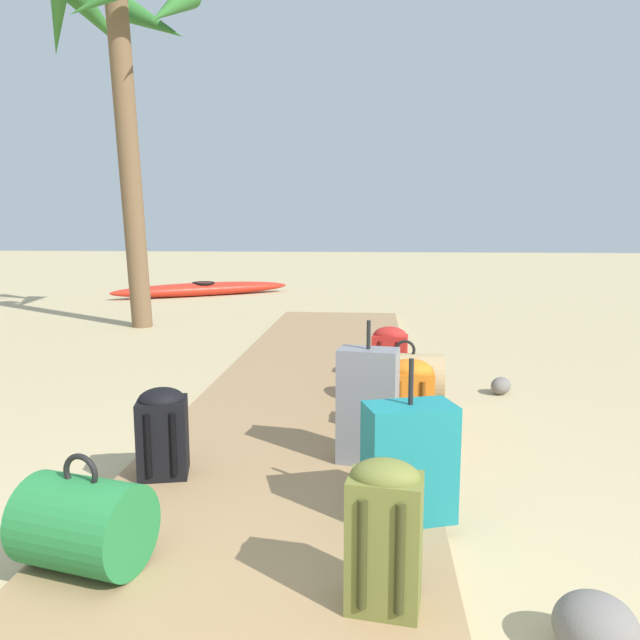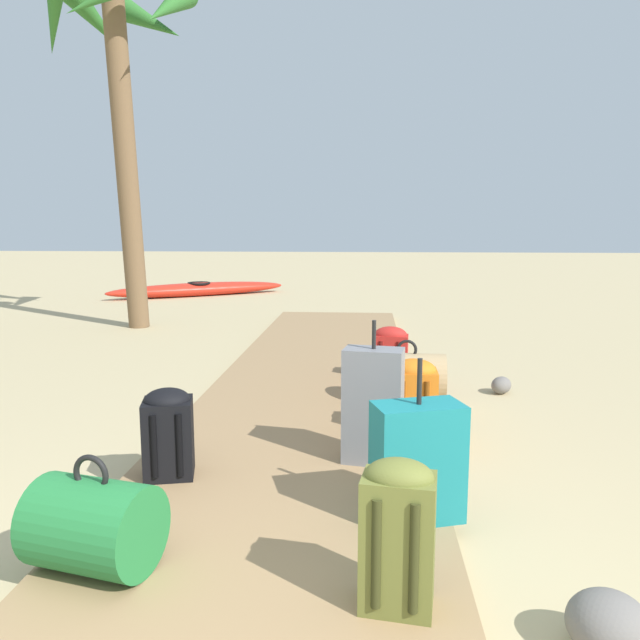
{
  "view_description": "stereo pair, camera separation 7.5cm",
  "coord_description": "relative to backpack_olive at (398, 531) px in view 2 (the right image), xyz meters",
  "views": [
    {
      "loc": [
        0.54,
        -1.25,
        1.48
      ],
      "look_at": [
        0.01,
        4.71,
        0.55
      ],
      "focal_mm": 34.25,
      "sensor_mm": 36.0,
      "label": 1
    },
    {
      "loc": [
        0.47,
        -1.25,
        1.48
      ],
      "look_at": [
        0.01,
        4.71,
        0.55
      ],
      "focal_mm": 34.25,
      "sensor_mm": 36.0,
      "label": 2
    }
  ],
  "objects": [
    {
      "name": "ground_plane",
      "position": [
        -0.59,
        2.59,
        -0.38
      ],
      "size": [
        60.0,
        60.0,
        0.0
      ],
      "primitive_type": "plane",
      "color": "tan"
    },
    {
      "name": "boardwalk",
      "position": [
        -0.59,
        3.45,
        -0.34
      ],
      "size": [
        1.78,
        8.55,
        0.08
      ],
      "primitive_type": "cube",
      "color": "#9E7A51",
      "rests_on": "ground"
    },
    {
      "name": "backpack_olive",
      "position": [
        0.0,
        0.0,
        0.0
      ],
      "size": [
        0.29,
        0.24,
        0.57
      ],
      "color": "olive",
      "rests_on": "boardwalk"
    },
    {
      "name": "suitcase_grey",
      "position": [
        -0.08,
        1.41,
        0.04
      ],
      "size": [
        0.37,
        0.25,
        0.85
      ],
      "color": "slate",
      "rests_on": "boardwalk"
    },
    {
      "name": "backpack_orange",
      "position": [
        0.2,
        1.95,
        -0.03
      ],
      "size": [
        0.32,
        0.28,
        0.51
      ],
      "color": "orange",
      "rests_on": "boardwalk"
    },
    {
      "name": "duffel_bag_tan",
      "position": [
        0.2,
        2.73,
        -0.11
      ],
      "size": [
        0.64,
        0.42,
        0.5
      ],
      "color": "tan",
      "rests_on": "boardwalk"
    },
    {
      "name": "duffel_bag_green",
      "position": [
        -1.22,
        0.16,
        -0.11
      ],
      "size": [
        0.56,
        0.48,
        0.49
      ],
      "color": "#237538",
      "rests_on": "boardwalk"
    },
    {
      "name": "backpack_black",
      "position": [
        -1.22,
        1.11,
        -0.03
      ],
      "size": [
        0.32,
        0.31,
        0.51
      ],
      "color": "black",
      "rests_on": "boardwalk"
    },
    {
      "name": "suitcase_teal",
      "position": [
        0.13,
        0.71,
        -0.01
      ],
      "size": [
        0.47,
        0.34,
        0.79
      ],
      "color": "#197A7F",
      "rests_on": "boardwalk"
    },
    {
      "name": "backpack_red",
      "position": [
        0.1,
        3.45,
        -0.05
      ],
      "size": [
        0.34,
        0.25,
        0.48
      ],
      "color": "red",
      "rests_on": "boardwalk"
    },
    {
      "name": "palm_tree_far_left",
      "position": [
        -3.46,
        6.26,
        3.28
      ],
      "size": [
        2.17,
        2.09,
        4.91
      ],
      "color": "brown",
      "rests_on": "ground"
    },
    {
      "name": "kayak",
      "position": [
        -3.67,
        10.55,
        -0.24
      ],
      "size": [
        3.53,
        2.52,
        0.29
      ],
      "color": "red",
      "rests_on": "ground"
    },
    {
      "name": "rock_right_far",
      "position": [
        1.08,
        3.28,
        -0.3
      ],
      "size": [
        0.26,
        0.27,
        0.15
      ],
      "primitive_type": "ellipsoid",
      "rotation": [
        0.0,
        0.0,
        0.93
      ],
      "color": "slate",
      "rests_on": "ground"
    },
    {
      "name": "rock_right_mid",
      "position": [
        0.73,
        -0.09,
        -0.27
      ],
      "size": [
        0.37,
        0.37,
        0.22
      ],
      "primitive_type": "ellipsoid",
      "rotation": [
        0.0,
        0.0,
        0.36
      ],
      "color": "slate",
      "rests_on": "ground"
    }
  ]
}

